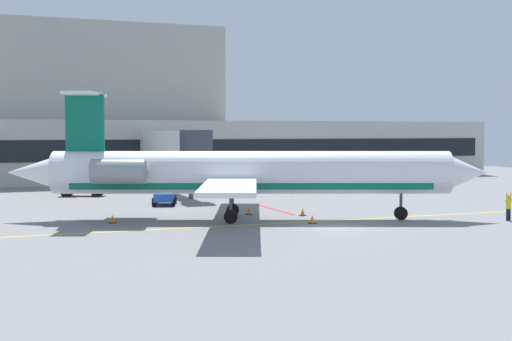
{
  "coord_description": "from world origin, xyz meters",
  "views": [
    {
      "loc": [
        -20.14,
        -38.89,
        6.07
      ],
      "look_at": [
        -1.12,
        11.27,
        3.0
      ],
      "focal_mm": 48.78,
      "sensor_mm": 36.0,
      "label": 1
    }
  ],
  "objects_px": {
    "baggage_tug": "(78,187)",
    "pushback_tractor": "(165,194)",
    "fuel_tank": "(297,172)",
    "marshaller": "(509,206)",
    "regional_jet": "(244,173)"
  },
  "relations": [
    {
      "from": "regional_jet",
      "to": "marshaller",
      "type": "relative_size",
      "value": 16.52
    },
    {
      "from": "pushback_tractor",
      "to": "marshaller",
      "type": "height_order",
      "value": "pushback_tractor"
    },
    {
      "from": "baggage_tug",
      "to": "fuel_tank",
      "type": "distance_m",
      "value": 23.98
    },
    {
      "from": "pushback_tractor",
      "to": "fuel_tank",
      "type": "xyz_separation_m",
      "value": [
        17.9,
        13.41,
        0.66
      ]
    },
    {
      "from": "baggage_tug",
      "to": "pushback_tractor",
      "type": "distance_m",
      "value": 11.7
    },
    {
      "from": "regional_jet",
      "to": "baggage_tug",
      "type": "distance_m",
      "value": 23.46
    },
    {
      "from": "regional_jet",
      "to": "fuel_tank",
      "type": "relative_size",
      "value": 4.56
    },
    {
      "from": "regional_jet",
      "to": "fuel_tank",
      "type": "height_order",
      "value": "regional_jet"
    },
    {
      "from": "regional_jet",
      "to": "baggage_tug",
      "type": "bearing_deg",
      "value": 111.6
    },
    {
      "from": "regional_jet",
      "to": "marshaller",
      "type": "height_order",
      "value": "regional_jet"
    },
    {
      "from": "baggage_tug",
      "to": "pushback_tractor",
      "type": "bearing_deg",
      "value": -60.03
    },
    {
      "from": "marshaller",
      "to": "pushback_tractor",
      "type": "bearing_deg",
      "value": 136.62
    },
    {
      "from": "fuel_tank",
      "to": "marshaller",
      "type": "relative_size",
      "value": 3.62
    },
    {
      "from": "baggage_tug",
      "to": "marshaller",
      "type": "bearing_deg",
      "value": -48.44
    },
    {
      "from": "pushback_tractor",
      "to": "fuel_tank",
      "type": "bearing_deg",
      "value": 36.85
    }
  ]
}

